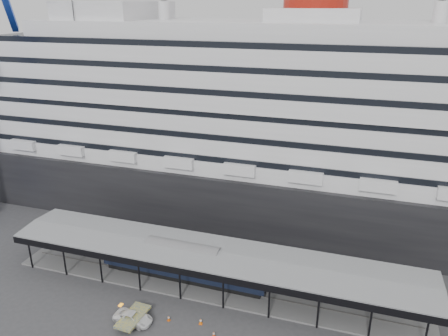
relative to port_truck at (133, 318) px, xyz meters
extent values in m
plane|color=#39393B|center=(6.47, 4.91, -0.66)|extent=(200.00, 200.00, 0.00)
cube|color=black|center=(6.47, 36.91, 4.34)|extent=(130.00, 30.00, 10.00)
cube|color=slate|center=(6.47, 9.91, -0.54)|extent=(56.00, 8.00, 0.24)
cube|color=slate|center=(6.47, 9.19, -0.38)|extent=(54.00, 0.08, 0.10)
cube|color=slate|center=(6.47, 10.63, -0.38)|extent=(54.00, 0.08, 0.10)
cube|color=black|center=(6.47, 5.41, 3.79)|extent=(56.00, 0.18, 0.90)
cube|color=black|center=(6.47, 14.41, 3.79)|extent=(56.00, 0.18, 0.90)
cube|color=slate|center=(6.47, 9.91, 4.52)|extent=(56.00, 9.00, 0.24)
cylinder|color=black|center=(-22.75, 26.66, 22.95)|extent=(0.12, 0.12, 47.21)
imported|color=white|center=(0.00, 0.00, 0.00)|extent=(4.85, 2.45, 1.32)
cube|color=black|center=(2.32, 9.91, -0.05)|extent=(22.29, 2.81, 0.74)
cube|color=black|center=(2.32, 9.91, 0.91)|extent=(23.35, 3.25, 1.17)
cube|color=beige|center=(2.32, 9.91, 2.18)|extent=(23.35, 3.29, 1.38)
cube|color=black|center=(2.32, 9.91, 3.08)|extent=(23.35, 3.25, 0.42)
cube|color=#D3520B|center=(3.87, 1.58, -0.64)|extent=(0.44, 0.44, 0.03)
cone|color=#D3520B|center=(3.87, 1.58, -0.30)|extent=(0.37, 0.37, 0.69)
cylinder|color=white|center=(3.87, 1.58, -0.23)|extent=(0.22, 0.22, 0.13)
cone|color=#D4450B|center=(9.90, 0.67, -0.27)|extent=(0.36, 0.36, 0.74)
cylinder|color=white|center=(9.90, 0.67, -0.19)|extent=(0.24, 0.24, 0.14)
cube|color=orange|center=(7.72, 2.20, -0.64)|extent=(0.48, 0.48, 0.03)
cone|color=orange|center=(7.72, 2.20, -0.25)|extent=(0.41, 0.41, 0.78)
cylinder|color=white|center=(7.72, 2.20, -0.17)|extent=(0.25, 0.25, 0.15)
camera|label=1|loc=(23.20, -36.71, 35.10)|focal=35.00mm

